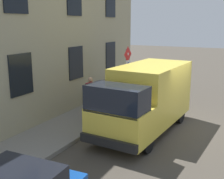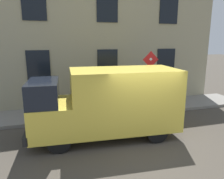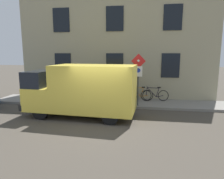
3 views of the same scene
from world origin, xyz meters
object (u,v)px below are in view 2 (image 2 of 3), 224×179
at_px(sign_post_stacked, 150,73).
at_px(pedestrian, 98,92).
at_px(delivery_van, 108,102).
at_px(bicycle_orange, 139,96).
at_px(bicycle_black, 154,95).
at_px(litter_bin, 99,105).
at_px(bicycle_blue, 122,97).

xyz_separation_m(sign_post_stacked, pedestrian, (0.65, 2.37, -0.92)).
relative_size(delivery_van, bicycle_orange, 3.19).
xyz_separation_m(bicycle_orange, pedestrian, (-0.73, 2.42, 0.56)).
bearing_deg(bicycle_orange, delivery_van, 51.46).
bearing_deg(delivery_van, bicycle_black, -133.58).
relative_size(bicycle_orange, pedestrian, 0.99).
distance_m(bicycle_orange, litter_bin, 2.79).
height_order(bicycle_orange, litter_bin, litter_bin).
distance_m(sign_post_stacked, pedestrian, 2.62).
bearing_deg(bicycle_blue, bicycle_orange, 176.66).
xyz_separation_m(bicycle_black, pedestrian, (-0.72, 3.36, 0.56)).
xyz_separation_m(bicycle_orange, litter_bin, (-1.24, 2.49, 0.08)).
xyz_separation_m(sign_post_stacked, bicycle_blue, (1.38, 0.90, -1.48)).
xyz_separation_m(bicycle_blue, pedestrian, (-0.72, 1.47, 0.56)).
bearing_deg(sign_post_stacked, bicycle_orange, -2.05).
distance_m(bicycle_black, bicycle_orange, 0.95).
distance_m(delivery_van, litter_bin, 2.19).
relative_size(delivery_van, bicycle_blue, 3.18).
bearing_deg(delivery_van, pedestrian, -91.04).
relative_size(sign_post_stacked, delivery_van, 0.51).
bearing_deg(pedestrian, sign_post_stacked, -103.90).
xyz_separation_m(delivery_van, bicycle_blue, (3.29, -1.69, -0.82)).
bearing_deg(bicycle_black, sign_post_stacked, 47.11).
relative_size(bicycle_blue, pedestrian, 1.00).
bearing_deg(bicycle_orange, litter_bin, 26.48).
height_order(bicycle_blue, litter_bin, litter_bin).
relative_size(bicycle_black, pedestrian, 1.00).
xyz_separation_m(sign_post_stacked, litter_bin, (0.14, 2.44, -1.41)).
bearing_deg(pedestrian, delivery_van, 176.67).
bearing_deg(bicycle_black, bicycle_blue, -7.00).
height_order(delivery_van, bicycle_blue, delivery_van).
distance_m(bicycle_orange, pedestrian, 2.58).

